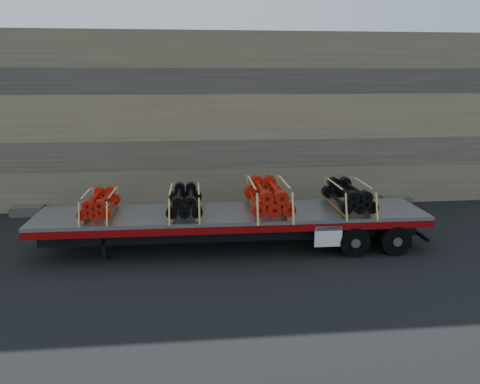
{
  "coord_description": "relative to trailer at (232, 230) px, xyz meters",
  "views": [
    {
      "loc": [
        -1.57,
        -13.66,
        5.25
      ],
      "look_at": [
        0.03,
        1.52,
        1.5
      ],
      "focal_mm": 35.0,
      "sensor_mm": 36.0,
      "label": 1
    }
  ],
  "objects": [
    {
      "name": "bundle_midrear",
      "position": [
        1.12,
        -0.01,
        1.04
      ],
      "size": [
        1.26,
        2.49,
        0.88
      ],
      "primitive_type": null,
      "rotation": [
        0.0,
        0.0,
        -0.01
      ],
      "color": "red",
      "rests_on": "trailer"
    },
    {
      "name": "ground",
      "position": [
        0.36,
        -0.22,
        -0.6
      ],
      "size": [
        120.0,
        120.0,
        0.0
      ],
      "primitive_type": "plane",
      "color": "black",
      "rests_on": "ground"
    },
    {
      "name": "bundle_midfront",
      "position": [
        -1.44,
        0.01,
        0.97
      ],
      "size": [
        1.05,
        2.08,
        0.73
      ],
      "primitive_type": null,
      "rotation": [
        0.0,
        0.0,
        -0.01
      ],
      "color": "black",
      "rests_on": "trailer"
    },
    {
      "name": "bundle_rear",
      "position": [
        3.68,
        -0.03,
        0.99
      ],
      "size": [
        1.14,
        2.25,
        0.79
      ],
      "primitive_type": null,
      "rotation": [
        0.0,
        0.0,
        -0.01
      ],
      "color": "black",
      "rests_on": "trailer"
    },
    {
      "name": "rock_wall",
      "position": [
        0.36,
        6.28,
        2.9
      ],
      "size": [
        44.0,
        3.0,
        7.0
      ],
      "primitive_type": "cube",
      "color": "#7A6B54",
      "rests_on": "ground"
    },
    {
      "name": "trailer",
      "position": [
        0.0,
        0.0,
        0.0
      ],
      "size": [
        11.98,
        2.4,
        1.2
      ],
      "primitive_type": null,
      "rotation": [
        0.0,
        0.0,
        -0.01
      ],
      "color": "#9B9EA2",
      "rests_on": "ground"
    },
    {
      "name": "bundle_front",
      "position": [
        -3.99,
        0.03,
        0.93
      ],
      "size": [
        0.96,
        1.89,
        0.67
      ],
      "primitive_type": null,
      "rotation": [
        0.0,
        0.0,
        -0.01
      ],
      "color": "red",
      "rests_on": "trailer"
    }
  ]
}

